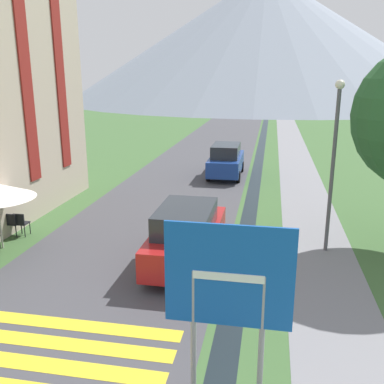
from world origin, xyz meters
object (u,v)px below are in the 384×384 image
(parked_car_near, at_px, (187,235))
(cafe_chair_far_right, at_px, (21,222))
(cafe_chair_far_left, at_px, (12,222))
(streetlamp, at_px, (334,154))
(road_sign, at_px, (228,288))
(parked_car_far, at_px, (226,160))

(parked_car_near, relative_size, cafe_chair_far_right, 5.14)
(cafe_chair_far_left, height_order, streetlamp, streetlamp)
(cafe_chair_far_left, xyz_separation_m, streetlamp, (10.66, 0.74, 2.65))
(road_sign, relative_size, cafe_chair_far_left, 3.78)
(streetlamp, bearing_deg, parked_car_far, 113.79)
(road_sign, height_order, cafe_chair_far_right, road_sign)
(cafe_chair_far_right, bearing_deg, streetlamp, 7.39)
(road_sign, xyz_separation_m, streetlamp, (2.49, 7.06, 1.07))
(parked_car_near, distance_m, streetlamp, 5.12)
(parked_car_near, bearing_deg, streetlamp, 23.16)
(parked_car_far, height_order, cafe_chair_far_right, parked_car_far)
(cafe_chair_far_right, distance_m, streetlamp, 10.73)
(parked_car_near, bearing_deg, cafe_chair_far_left, 170.53)
(road_sign, relative_size, cafe_chair_far_right, 3.78)
(parked_car_near, distance_m, parked_car_far, 11.56)
(parked_car_near, relative_size, parked_car_far, 1.03)
(cafe_chair_far_right, bearing_deg, cafe_chair_far_left, -162.11)
(road_sign, xyz_separation_m, parked_car_near, (-1.74, 5.25, -1.18))
(road_sign, bearing_deg, cafe_chair_far_left, 142.25)
(parked_car_far, relative_size, cafe_chair_far_left, 4.97)
(parked_car_near, height_order, cafe_chair_far_left, parked_car_near)
(cafe_chair_far_right, bearing_deg, parked_car_near, -6.82)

